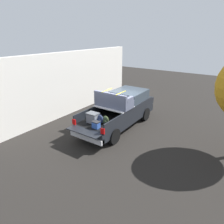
% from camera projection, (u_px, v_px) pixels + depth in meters
% --- Properties ---
extents(ground_plane, '(40.00, 40.00, 0.00)m').
position_uv_depth(ground_plane, '(118.00, 126.00, 11.81)').
color(ground_plane, black).
extents(pickup_truck, '(6.05, 2.06, 2.23)m').
position_uv_depth(pickup_truck, '(121.00, 109.00, 11.73)').
color(pickup_truck, black).
rests_on(pickup_truck, ground_plane).
extents(building_facade, '(11.92, 0.36, 4.04)m').
position_uv_depth(building_facade, '(73.00, 82.00, 13.59)').
color(building_facade, silver).
rests_on(building_facade, ground_plane).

